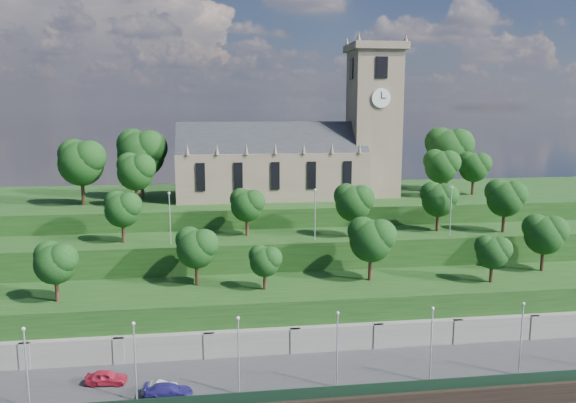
{
  "coord_description": "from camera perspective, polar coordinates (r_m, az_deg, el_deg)",
  "views": [
    {
      "loc": [
        -14.23,
        -50.03,
        30.39
      ],
      "look_at": [
        -3.28,
        30.0,
        16.88
      ],
      "focal_mm": 35.0,
      "sensor_mm": 36.0,
      "label": 1
    }
  ],
  "objects": [
    {
      "name": "trees_lower",
      "position": [
        72.44,
        5.24,
        -4.36
      ],
      "size": [
        69.12,
        9.06,
        8.39
      ],
      "color": "#321D13",
      "rests_on": "embankment_lower"
    },
    {
      "name": "embankment_lower",
      "position": [
        74.34,
        3.84,
        -11.32
      ],
      "size": [
        160.0,
        12.0,
        8.0
      ],
      "primitive_type": "cube",
      "color": "#173812",
      "rests_on": "ground"
    },
    {
      "name": "lamp_posts_promenade",
      "position": [
        58.9,
        5.02,
        -14.24
      ],
      "size": [
        60.36,
        0.36,
        8.21
      ],
      "color": "#B2B2B7",
      "rests_on": "promenade"
    },
    {
      "name": "embankment_upper",
      "position": [
        83.92,
        2.33,
        -7.41
      ],
      "size": [
        160.0,
        10.0,
        12.0
      ],
      "primitive_type": "cube",
      "color": "#173812",
      "rests_on": "ground"
    },
    {
      "name": "car_middle",
      "position": [
        60.85,
        -12.86,
        -17.95
      ],
      "size": [
        3.6,
        1.33,
        1.18
      ],
      "primitive_type": "imported",
      "rotation": [
        0.0,
        0.0,
        1.59
      ],
      "color": "#AFAFB4",
      "rests_on": "promenade"
    },
    {
      "name": "lamp_posts_upper",
      "position": [
        78.64,
        2.77,
        -0.9
      ],
      "size": [
        40.36,
        0.36,
        7.26
      ],
      "color": "#B2B2B7",
      "rests_on": "embankment_upper"
    },
    {
      "name": "promenade",
      "position": [
        64.85,
        6.04,
        -17.51
      ],
      "size": [
        160.0,
        12.0,
        2.0
      ],
      "primitive_type": "cube",
      "color": "#2D2D30",
      "rests_on": "ground"
    },
    {
      "name": "retaining_wall",
      "position": [
        69.46,
        4.85,
        -14.22
      ],
      "size": [
        160.0,
        2.1,
        5.0
      ],
      "color": "slate",
      "rests_on": "ground"
    },
    {
      "name": "trees_hilltop",
      "position": [
        96.69,
        -1.43,
        4.66
      ],
      "size": [
        73.43,
        16.81,
        11.92
      ],
      "color": "#321D13",
      "rests_on": "hilltop"
    },
    {
      "name": "car_right",
      "position": [
        59.9,
        -12.04,
        -18.28
      ],
      "size": [
        4.85,
        2.22,
        1.38
      ],
      "primitive_type": "imported",
      "rotation": [
        0.0,
        0.0,
        1.51
      ],
      "color": "navy",
      "rests_on": "promenade"
    },
    {
      "name": "hilltop",
      "position": [
        103.6,
        0.3,
        -3.27
      ],
      "size": [
        160.0,
        32.0,
        15.0
      ],
      "primitive_type": "cube",
      "color": "#173812",
      "rests_on": "ground"
    },
    {
      "name": "car_left",
      "position": [
        63.93,
        -17.97,
        -16.64
      ],
      "size": [
        4.4,
        2.15,
        1.44
      ],
      "primitive_type": "imported",
      "rotation": [
        0.0,
        0.0,
        1.46
      ],
      "color": "#A91C31",
      "rests_on": "promenade"
    },
    {
      "name": "church",
      "position": [
        97.5,
        1.1,
        4.86
      ],
      "size": [
        38.6,
        12.35,
        27.6
      ],
      "color": "#71614F",
      "rests_on": "hilltop"
    },
    {
      "name": "fence",
      "position": [
        59.48,
        7.37,
        -18.44
      ],
      "size": [
        160.0,
        0.1,
        1.2
      ],
      "primitive_type": "cube",
      "color": "black",
      "rests_on": "promenade"
    },
    {
      "name": "trees_upper",
      "position": [
        81.72,
        6.56,
        0.08
      ],
      "size": [
        60.98,
        7.98,
        7.96
      ],
      "color": "#321D13",
      "rests_on": "embankment_upper"
    }
  ]
}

